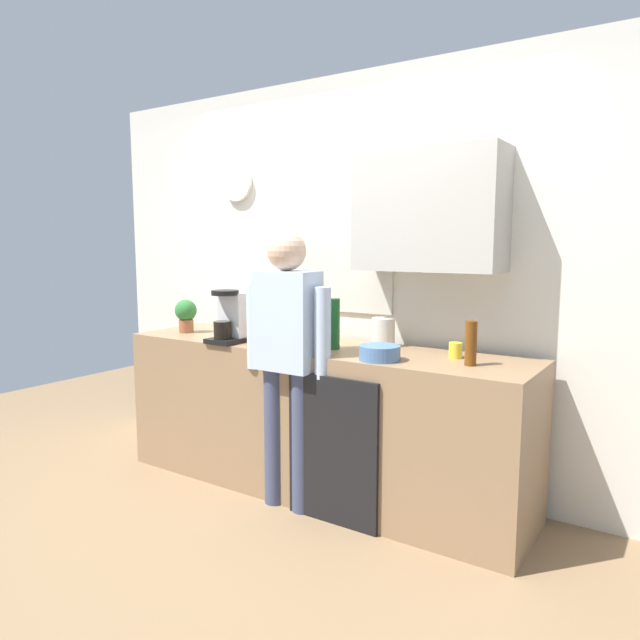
{
  "coord_description": "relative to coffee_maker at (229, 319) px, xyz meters",
  "views": [
    {
      "loc": [
        1.95,
        -2.61,
        1.53
      ],
      "look_at": [
        0.06,
        0.25,
        1.08
      ],
      "focal_mm": 32.71,
      "sensor_mm": 36.0,
      "label": 1
    }
  ],
  "objects": [
    {
      "name": "ground_plane",
      "position": [
        0.52,
        -0.09,
        -1.06
      ],
      "size": [
        8.0,
        8.0,
        0.0
      ],
      "primitive_type": "plane",
      "color": "#8C6D4C"
    },
    {
      "name": "kitchen_counter",
      "position": [
        0.52,
        0.21,
        -0.6
      ],
      "size": [
        2.62,
        0.64,
        0.91
      ],
      "primitive_type": "cube",
      "color": "#937251",
      "rests_on": "ground_plane"
    },
    {
      "name": "dishwasher_panel",
      "position": [
        0.84,
        -0.12,
        -0.65
      ],
      "size": [
        0.56,
        0.02,
        0.82
      ],
      "primitive_type": "cube",
      "color": "black",
      "rests_on": "ground_plane"
    },
    {
      "name": "back_wall_assembly",
      "position": [
        0.6,
        0.61,
        0.3
      ],
      "size": [
        4.22,
        0.42,
        2.6
      ],
      "color": "silver",
      "rests_on": "ground_plane"
    },
    {
      "name": "coffee_maker",
      "position": [
        0.0,
        0.0,
        0.0
      ],
      "size": [
        0.2,
        0.2,
        0.33
      ],
      "color": "black",
      "rests_on": "kitchen_counter"
    },
    {
      "name": "bottle_green_wine",
      "position": [
        0.67,
        0.17,
        0.0
      ],
      "size": [
        0.07,
        0.07,
        0.3
      ],
      "primitive_type": "cylinder",
      "color": "#195923",
      "rests_on": "kitchen_counter"
    },
    {
      "name": "bottle_amber_beer",
      "position": [
        1.5,
        0.16,
        -0.03
      ],
      "size": [
        0.06,
        0.06,
        0.23
      ],
      "primitive_type": "cylinder",
      "color": "brown",
      "rests_on": "kitchen_counter"
    },
    {
      "name": "bottle_dark_sauce",
      "position": [
        -0.05,
        0.43,
        -0.06
      ],
      "size": [
        0.06,
        0.06,
        0.18
      ],
      "primitive_type": "cylinder",
      "color": "black",
      "rests_on": "kitchen_counter"
    },
    {
      "name": "bottle_red_vinegar",
      "position": [
        0.19,
        0.23,
        -0.04
      ],
      "size": [
        0.06,
        0.06,
        0.22
      ],
      "primitive_type": "cylinder",
      "color": "maroon",
      "rests_on": "kitchen_counter"
    },
    {
      "name": "cup_blue_mug",
      "position": [
        -0.03,
        0.28,
        -0.1
      ],
      "size": [
        0.08,
        0.08,
        0.1
      ],
      "primitive_type": "cylinder",
      "color": "#3351B2",
      "rests_on": "kitchen_counter"
    },
    {
      "name": "cup_white_mug",
      "position": [
        0.34,
        0.06,
        -0.1
      ],
      "size": [
        0.08,
        0.08,
        0.09
      ],
      "primitive_type": "cylinder",
      "color": "white",
      "rests_on": "kitchen_counter"
    },
    {
      "name": "cup_yellow_cup",
      "position": [
        1.37,
        0.3,
        -0.1
      ],
      "size": [
        0.07,
        0.07,
        0.08
      ],
      "primitive_type": "cylinder",
      "color": "yellow",
      "rests_on": "kitchen_counter"
    },
    {
      "name": "mixing_bowl",
      "position": [
        1.05,
        0.02,
        -0.11
      ],
      "size": [
        0.22,
        0.22,
        0.08
      ],
      "primitive_type": "cylinder",
      "color": "#4C72A5",
      "rests_on": "kitchen_counter"
    },
    {
      "name": "potted_plant",
      "position": [
        -0.53,
        0.14,
        -0.01
      ],
      "size": [
        0.15,
        0.15,
        0.23
      ],
      "color": "#9E5638",
      "rests_on": "kitchen_counter"
    },
    {
      "name": "storage_canister",
      "position": [
        0.87,
        0.42,
        -0.06
      ],
      "size": [
        0.14,
        0.14,
        0.17
      ],
      "primitive_type": "cylinder",
      "color": "silver",
      "rests_on": "kitchen_counter"
    },
    {
      "name": "person_at_sink",
      "position": [
        0.52,
        -0.09,
        -0.11
      ],
      "size": [
        0.57,
        0.22,
        1.6
      ],
      "rotation": [
        0.0,
        0.0,
        -0.02
      ],
      "color": "#3F4766",
      "rests_on": "ground_plane"
    }
  ]
}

